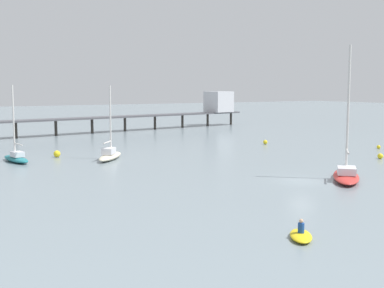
{
  "coord_description": "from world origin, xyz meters",
  "views": [
    {
      "loc": [
        -31.26,
        -33.0,
        8.39
      ],
      "look_at": [
        0.0,
        19.23,
        1.5
      ],
      "focal_mm": 46.84,
      "sensor_mm": 36.0,
      "label": 1
    }
  ],
  "objects_px": {
    "pier": "(168,109)",
    "sailboat_cream": "(110,154)",
    "sailboat_red": "(346,173)",
    "sailboat_teal": "(16,157)",
    "dinghy_yellow": "(301,235)",
    "mooring_buoy_outer": "(380,156)",
    "mooring_buoy_inner": "(265,142)",
    "mooring_buoy_far": "(379,147)",
    "mooring_buoy_near": "(57,154)"
  },
  "relations": [
    {
      "from": "sailboat_red",
      "to": "dinghy_yellow",
      "type": "xyz_separation_m",
      "value": [
        -15.96,
        -11.17,
        -0.45
      ]
    },
    {
      "from": "mooring_buoy_outer",
      "to": "mooring_buoy_far",
      "type": "height_order",
      "value": "mooring_buoy_outer"
    },
    {
      "from": "sailboat_cream",
      "to": "mooring_buoy_near",
      "type": "distance_m",
      "value": 7.02
    },
    {
      "from": "pier",
      "to": "mooring_buoy_far",
      "type": "relative_size",
      "value": 138.22
    },
    {
      "from": "mooring_buoy_far",
      "to": "mooring_buoy_inner",
      "type": "bearing_deg",
      "value": 128.33
    },
    {
      "from": "sailboat_red",
      "to": "mooring_buoy_inner",
      "type": "distance_m",
      "value": 29.11
    },
    {
      "from": "mooring_buoy_near",
      "to": "mooring_buoy_far",
      "type": "bearing_deg",
      "value": -19.74
    },
    {
      "from": "pier",
      "to": "mooring_buoy_inner",
      "type": "relative_size",
      "value": 111.87
    },
    {
      "from": "dinghy_yellow",
      "to": "mooring_buoy_outer",
      "type": "height_order",
      "value": "dinghy_yellow"
    },
    {
      "from": "mooring_buoy_inner",
      "to": "mooring_buoy_outer",
      "type": "bearing_deg",
      "value": -84.3
    },
    {
      "from": "sailboat_red",
      "to": "sailboat_teal",
      "type": "bearing_deg",
      "value": 130.87
    },
    {
      "from": "mooring_buoy_outer",
      "to": "sailboat_red",
      "type": "bearing_deg",
      "value": -151.99
    },
    {
      "from": "sailboat_cream",
      "to": "mooring_buoy_far",
      "type": "distance_m",
      "value": 36.73
    },
    {
      "from": "mooring_buoy_outer",
      "to": "mooring_buoy_near",
      "type": "bearing_deg",
      "value": 147.0
    },
    {
      "from": "dinghy_yellow",
      "to": "mooring_buoy_near",
      "type": "relative_size",
      "value": 3.46
    },
    {
      "from": "sailboat_teal",
      "to": "mooring_buoy_near",
      "type": "relative_size",
      "value": 10.58
    },
    {
      "from": "sailboat_teal",
      "to": "mooring_buoy_outer",
      "type": "relative_size",
      "value": 13.3
    },
    {
      "from": "pier",
      "to": "dinghy_yellow",
      "type": "distance_m",
      "value": 76.31
    },
    {
      "from": "mooring_buoy_far",
      "to": "mooring_buoy_near",
      "type": "xyz_separation_m",
      "value": [
        -40.29,
        14.46,
        0.15
      ]
    },
    {
      "from": "sailboat_teal",
      "to": "mooring_buoy_far",
      "type": "height_order",
      "value": "sailboat_teal"
    },
    {
      "from": "pier",
      "to": "sailboat_cream",
      "type": "relative_size",
      "value": 8.36
    },
    {
      "from": "dinghy_yellow",
      "to": "mooring_buoy_outer",
      "type": "xyz_separation_m",
      "value": [
        30.02,
        18.65,
        0.11
      ]
    },
    {
      "from": "sailboat_cream",
      "to": "pier",
      "type": "bearing_deg",
      "value": 53.1
    },
    {
      "from": "sailboat_red",
      "to": "mooring_buoy_outer",
      "type": "height_order",
      "value": "sailboat_red"
    },
    {
      "from": "pier",
      "to": "sailboat_red",
      "type": "height_order",
      "value": "sailboat_red"
    },
    {
      "from": "sailboat_red",
      "to": "mooring_buoy_far",
      "type": "relative_size",
      "value": 23.39
    },
    {
      "from": "mooring_buoy_outer",
      "to": "pier",
      "type": "bearing_deg",
      "value": 90.8
    },
    {
      "from": "mooring_buoy_outer",
      "to": "mooring_buoy_inner",
      "type": "distance_m",
      "value": 19.05
    },
    {
      "from": "mooring_buoy_outer",
      "to": "mooring_buoy_far",
      "type": "relative_size",
      "value": 1.25
    },
    {
      "from": "sailboat_red",
      "to": "mooring_buoy_near",
      "type": "relative_size",
      "value": 14.88
    },
    {
      "from": "sailboat_teal",
      "to": "dinghy_yellow",
      "type": "distance_m",
      "value": 38.9
    },
    {
      "from": "pier",
      "to": "mooring_buoy_far",
      "type": "bearing_deg",
      "value": -79.18
    },
    {
      "from": "sailboat_teal",
      "to": "mooring_buoy_inner",
      "type": "height_order",
      "value": "sailboat_teal"
    },
    {
      "from": "mooring_buoy_far",
      "to": "mooring_buoy_near",
      "type": "height_order",
      "value": "mooring_buoy_near"
    },
    {
      "from": "pier",
      "to": "mooring_buoy_far",
      "type": "xyz_separation_m",
      "value": [
        8.63,
        -45.14,
        -3.85
      ]
    },
    {
      "from": "sailboat_teal",
      "to": "dinghy_yellow",
      "type": "xyz_separation_m",
      "value": [
        7.42,
        -38.19,
        -0.38
      ]
    },
    {
      "from": "sailboat_teal",
      "to": "dinghy_yellow",
      "type": "height_order",
      "value": "sailboat_teal"
    },
    {
      "from": "sailboat_red",
      "to": "mooring_buoy_far",
      "type": "xyz_separation_m",
      "value": [
        21.97,
        14.05,
        -0.4
      ]
    },
    {
      "from": "sailboat_cream",
      "to": "mooring_buoy_outer",
      "type": "height_order",
      "value": "sailboat_cream"
    },
    {
      "from": "mooring_buoy_outer",
      "to": "mooring_buoy_inner",
      "type": "relative_size",
      "value": 1.01
    },
    {
      "from": "sailboat_red",
      "to": "sailboat_teal",
      "type": "distance_m",
      "value": 35.73
    },
    {
      "from": "pier",
      "to": "mooring_buoy_near",
      "type": "xyz_separation_m",
      "value": [
        -31.66,
        -30.68,
        -3.7
      ]
    },
    {
      "from": "sailboat_teal",
      "to": "mooring_buoy_far",
      "type": "xyz_separation_m",
      "value": [
        45.35,
        -12.97,
        -0.33
      ]
    },
    {
      "from": "mooring_buoy_inner",
      "to": "mooring_buoy_near",
      "type": "distance_m",
      "value": 30.56
    },
    {
      "from": "mooring_buoy_near",
      "to": "pier",
      "type": "bearing_deg",
      "value": 44.09
    },
    {
      "from": "sailboat_cream",
      "to": "mooring_buoy_far",
      "type": "relative_size",
      "value": 16.53
    },
    {
      "from": "mooring_buoy_inner",
      "to": "sailboat_teal",
      "type": "bearing_deg",
      "value": 179.07
    },
    {
      "from": "pier",
      "to": "sailboat_cream",
      "type": "bearing_deg",
      "value": -126.9
    },
    {
      "from": "mooring_buoy_outer",
      "to": "mooring_buoy_inner",
      "type": "height_order",
      "value": "mooring_buoy_outer"
    },
    {
      "from": "sailboat_red",
      "to": "sailboat_cream",
      "type": "height_order",
      "value": "sailboat_red"
    }
  ]
}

